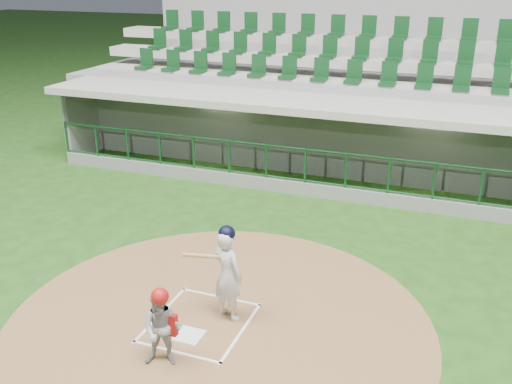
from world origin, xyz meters
The scene contains 8 objects.
ground centered at (0.00, 0.00, 0.00)m, with size 120.00×120.00×0.00m, color #1C4112.
dirt_circle centered at (0.30, -0.20, 0.01)m, with size 7.20×7.20×0.01m, color brown.
home_plate centered at (0.00, -0.70, 0.02)m, with size 0.43×0.43×0.02m, color white.
batter_box_chalk centered at (0.00, -0.30, 0.02)m, with size 1.55×1.80×0.01m.
dugout_structure centered at (0.09, 7.82, 0.96)m, with size 16.40×3.70×3.00m.
seating_deck centered at (0.00, 10.91, 1.42)m, with size 17.00×6.72×5.15m.
batter centered at (0.37, 0.04, 0.87)m, with size 0.89×0.93×1.71m.
catcher centered at (-0.04, -1.43, 0.65)m, with size 0.70×0.61×1.30m.
Camera 1 is at (3.76, -7.56, 5.59)m, focal length 40.00 mm.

